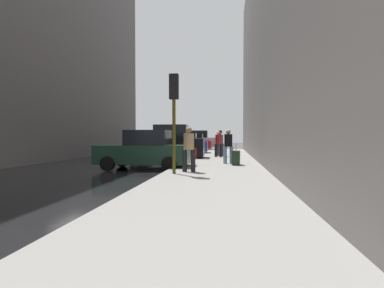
# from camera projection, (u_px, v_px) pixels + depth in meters

# --- Properties ---
(ground_plane) EXTENTS (120.00, 120.00, 0.00)m
(ground_plane) POSITION_uv_depth(u_px,v_px,m) (85.00, 170.00, 13.55)
(ground_plane) COLOR black
(sidewalk) EXTENTS (4.00, 40.00, 0.15)m
(sidewalk) POSITION_uv_depth(u_px,v_px,m) (218.00, 170.00, 12.81)
(sidewalk) COLOR gray
(sidewalk) RESTS_ON ground_plane
(parked_dark_green_sedan) EXTENTS (4.20, 2.07, 1.79)m
(parked_dark_green_sedan) POSITION_uv_depth(u_px,v_px,m) (145.00, 151.00, 13.73)
(parked_dark_green_sedan) COLOR #193828
(parked_dark_green_sedan) RESTS_ON ground_plane
(parked_black_suv) EXTENTS (4.66, 2.17, 2.25)m
(parked_black_suv) POSITION_uv_depth(u_px,v_px,m) (169.00, 144.00, 19.26)
(parked_black_suv) COLOR black
(parked_black_suv) RESTS_ON ground_plane
(parked_blue_sedan) EXTENTS (4.27, 2.19, 1.79)m
(parked_blue_sedan) POSITION_uv_depth(u_px,v_px,m) (183.00, 144.00, 25.20)
(parked_blue_sedan) COLOR navy
(parked_blue_sedan) RESTS_ON ground_plane
(parked_red_hatchback) EXTENTS (4.26, 2.16, 1.79)m
(parked_red_hatchback) POSITION_uv_depth(u_px,v_px,m) (192.00, 143.00, 31.42)
(parked_red_hatchback) COLOR #B2191E
(parked_red_hatchback) RESTS_ON ground_plane
(parked_white_van) EXTENTS (4.61, 2.08, 2.25)m
(parked_white_van) POSITION_uv_depth(u_px,v_px,m) (198.00, 140.00, 37.42)
(parked_white_van) COLOR silver
(parked_white_van) RESTS_ON ground_plane
(fire_hydrant) EXTENTS (0.42, 0.22, 0.70)m
(fire_hydrant) POSITION_uv_depth(u_px,v_px,m) (195.00, 153.00, 18.27)
(fire_hydrant) COLOR red
(fire_hydrant) RESTS_ON sidewalk
(traffic_light) EXTENTS (0.32, 0.32, 3.60)m
(traffic_light) POSITION_uv_depth(u_px,v_px,m) (174.00, 102.00, 10.80)
(traffic_light) COLOR #514C0F
(traffic_light) RESTS_ON sidewalk
(pedestrian_in_jeans) EXTENTS (0.53, 0.47, 1.71)m
(pedestrian_in_jeans) POSITION_uv_depth(u_px,v_px,m) (228.00, 144.00, 14.93)
(pedestrian_in_jeans) COLOR #728CB2
(pedestrian_in_jeans) RESTS_ON sidewalk
(pedestrian_in_tan_coat) EXTENTS (0.51, 0.41, 1.71)m
(pedestrian_in_tan_coat) POSITION_uv_depth(u_px,v_px,m) (189.00, 147.00, 11.42)
(pedestrian_in_tan_coat) COLOR black
(pedestrian_in_tan_coat) RESTS_ON sidewalk
(pedestrian_in_red_jacket) EXTENTS (0.52, 0.44, 1.71)m
(pedestrian_in_red_jacket) POSITION_uv_depth(u_px,v_px,m) (218.00, 142.00, 19.90)
(pedestrian_in_red_jacket) COLOR black
(pedestrian_in_red_jacket) RESTS_ON sidewalk
(pedestrian_with_beanie) EXTENTS (0.52, 0.45, 1.78)m
(pedestrian_with_beanie) POSITION_uv_depth(u_px,v_px,m) (220.00, 142.00, 20.94)
(pedestrian_with_beanie) COLOR #333338
(pedestrian_with_beanie) RESTS_ON sidewalk
(rolling_suitcase) EXTENTS (0.41, 0.59, 1.04)m
(rolling_suitcase) POSITION_uv_depth(u_px,v_px,m) (236.00, 158.00, 14.14)
(rolling_suitcase) COLOR black
(rolling_suitcase) RESTS_ON sidewalk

